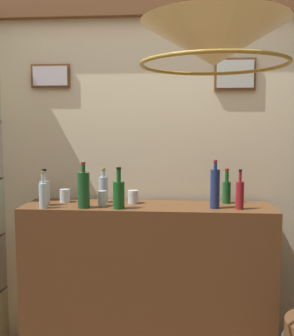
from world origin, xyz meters
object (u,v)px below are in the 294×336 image
object	(u,v)px
liquor_bottle_gin	(84,189)
liquor_bottle_mezcal	(103,189)
liquor_bottle_whiskey	(227,190)
glass_tumbler_highball	(102,198)
glass_tumbler_rocks	(65,196)
liquor_bottle_vodka	(119,194)
glass_tumbler_shot	(133,197)
liquor_bottle_bourbon	(240,194)
pendant_lamp	(214,45)
liquor_bottle_tequila	(43,195)
liquor_bottle_sherry	(215,188)
liquor_bottle_brandy	(45,192)

from	to	relation	value
liquor_bottle_gin	liquor_bottle_mezcal	bearing A→B (deg)	66.33
liquor_bottle_whiskey	glass_tumbler_highball	size ratio (longest dim) A/B	2.38
liquor_bottle_gin	glass_tumbler_highball	xyz separation A→B (m)	(0.10, 0.08, -0.07)
liquor_bottle_gin	glass_tumbler_rocks	distance (m)	0.26
liquor_bottle_mezcal	liquor_bottle_gin	bearing A→B (deg)	-113.67
liquor_bottle_whiskey	glass_tumbler_rocks	distance (m)	1.09
liquor_bottle_vodka	liquor_bottle_gin	distance (m)	0.23
liquor_bottle_gin	glass_tumbler_shot	bearing A→B (deg)	31.19
liquor_bottle_bourbon	pendant_lamp	xyz separation A→B (m)	(-0.23, -0.79, 0.75)
liquor_bottle_vodka	glass_tumbler_shot	xyz separation A→B (m)	(0.07, 0.18, -0.05)
liquor_bottle_whiskey	glass_tumbler_highball	world-z (taller)	liquor_bottle_whiskey
liquor_bottle_tequila	liquor_bottle_gin	world-z (taller)	liquor_bottle_gin
liquor_bottle_sherry	glass_tumbler_shot	distance (m)	0.55
liquor_bottle_tequila	liquor_bottle_brandy	xyz separation A→B (m)	(-0.02, 0.10, 0.00)
liquor_bottle_bourbon	liquor_bottle_brandy	xyz separation A→B (m)	(-1.25, 0.03, -0.01)
liquor_bottle_tequila	glass_tumbler_highball	world-z (taller)	liquor_bottle_tequila
liquor_bottle_mezcal	pendant_lamp	size ratio (longest dim) A/B	0.38
liquor_bottle_whiskey	glass_tumbler_shot	xyz separation A→B (m)	(-0.62, -0.06, -0.04)
liquor_bottle_tequila	liquor_bottle_vodka	distance (m)	0.48
liquor_bottle_sherry	pendant_lamp	bearing A→B (deg)	-95.80
liquor_bottle_bourbon	pendant_lamp	world-z (taller)	pendant_lamp
liquor_bottle_tequila	liquor_bottle_mezcal	bearing A→B (deg)	34.02
liquor_bottle_vodka	liquor_bottle_sherry	distance (m)	0.60
liquor_bottle_bourbon	glass_tumbler_highball	bearing A→B (deg)	177.62
liquor_bottle_whiskey	liquor_bottle_vodka	world-z (taller)	liquor_bottle_vodka
liquor_bottle_brandy	pendant_lamp	world-z (taller)	pendant_lamp
glass_tumbler_rocks	glass_tumbler_highball	world-z (taller)	glass_tumbler_highball
liquor_bottle_whiskey	liquor_bottle_bourbon	bearing A→B (deg)	-73.39
liquor_bottle_brandy	liquor_bottle_sherry	world-z (taller)	liquor_bottle_sherry
liquor_bottle_whiskey	liquor_bottle_sherry	bearing A→B (deg)	-116.87
pendant_lamp	liquor_bottle_bourbon	bearing A→B (deg)	73.50
liquor_bottle_bourbon	liquor_bottle_brandy	size ratio (longest dim) A/B	1.05
liquor_bottle_tequila	liquor_bottle_vodka	xyz separation A→B (m)	(0.48, 0.02, 0.01)
liquor_bottle_vodka	liquor_bottle_mezcal	world-z (taller)	liquor_bottle_vodka
liquor_bottle_sherry	liquor_bottle_mezcal	distance (m)	0.75
liquor_bottle_whiskey	liquor_bottle_sherry	xyz separation A→B (m)	(-0.09, -0.18, 0.04)
liquor_bottle_bourbon	liquor_bottle_mezcal	world-z (taller)	liquor_bottle_bourbon
liquor_bottle_bourbon	glass_tumbler_rocks	size ratio (longest dim) A/B	2.80
liquor_bottle_bourbon	liquor_bottle_brandy	bearing A→B (deg)	178.85
liquor_bottle_vodka	glass_tumbler_shot	distance (m)	0.20
glass_tumbler_shot	pendant_lamp	world-z (taller)	pendant_lamp
liquor_bottle_gin	pendant_lamp	xyz separation A→B (m)	(0.74, -0.75, 0.73)
liquor_bottle_brandy	liquor_bottle_vodka	distance (m)	0.50
liquor_bottle_brandy	liquor_bottle_bourbon	bearing A→B (deg)	-1.15
glass_tumbler_shot	pendant_lamp	distance (m)	1.30
liquor_bottle_tequila	liquor_bottle_mezcal	distance (m)	0.41
liquor_bottle_sherry	glass_tumbler_shot	world-z (taller)	liquor_bottle_sherry
glass_tumbler_highball	pendant_lamp	size ratio (longest dim) A/B	0.16
liquor_bottle_bourbon	liquor_bottle_gin	bearing A→B (deg)	-177.65
liquor_bottle_tequila	liquor_bottle_brandy	world-z (taller)	liquor_bottle_brandy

